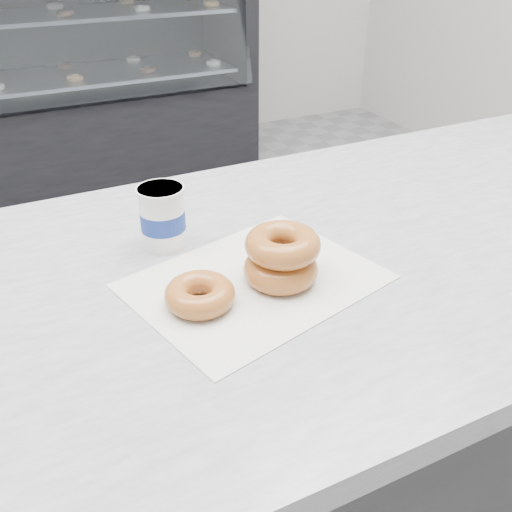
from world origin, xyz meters
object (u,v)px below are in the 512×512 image
Objects in this scene: display_case at (36,96)px; donut_stack at (282,257)px; counter at (248,466)px; coffee_cup at (163,217)px; donut_single at (200,294)px.

display_case is 15.67× the size of donut_stack.
counter is 30.51× the size of coffee_cup.
donut_stack is at bearing 3.09° from donut_single.
donut_stack is 0.21m from coffee_cup.
display_case reaches higher than donut_single.
donut_single is 0.63× the size of donut_stack.
donut_single is 0.96× the size of coffee_cup.
coffee_cup is at bearing 124.29° from donut_stack.
display_case is 2.82m from donut_single.
donut_stack is at bearing -34.67° from coffee_cup.
coffee_cup reaches higher than donut_single.
display_case is at bearing 88.01° from donut_single.
donut_single is at bearing -147.77° from counter.
donut_single is at bearing -72.26° from coffee_cup.
coffee_cup reaches higher than counter.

